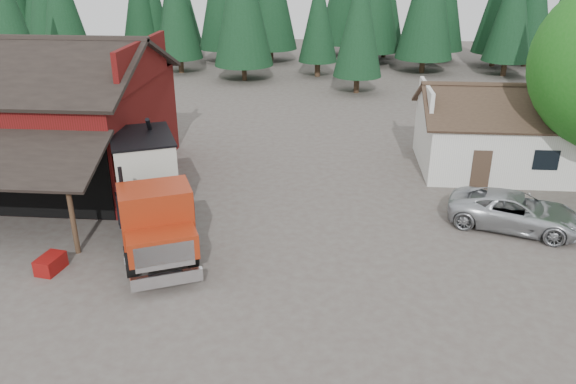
{
  "coord_description": "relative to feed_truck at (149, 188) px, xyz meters",
  "views": [
    {
      "loc": [
        4.22,
        -16.39,
        10.92
      ],
      "look_at": [
        2.45,
        4.61,
        1.8
      ],
      "focal_mm": 35.0,
      "sensor_mm": 36.0,
      "label": 1
    }
  ],
  "objects": [
    {
      "name": "red_barn",
      "position": [
        -7.83,
        5.87,
        0.65
      ],
      "size": [
        12.8,
        13.63,
        7.18
      ],
      "color": "#611011",
      "rests_on": "ground"
    },
    {
      "name": "feed_truck",
      "position": [
        0.0,
        0.0,
        0.0
      ],
      "size": [
        6.17,
        9.88,
        4.36
      ],
      "rotation": [
        0.0,
        0.0,
        0.41
      ],
      "color": "black",
      "rests_on": "ground"
    },
    {
      "name": "ground",
      "position": [
        3.17,
        -4.03,
        -2.04
      ],
      "size": [
        120.0,
        120.0,
        0.0
      ],
      "primitive_type": "plane",
      "color": "#4F443E",
      "rests_on": "ground"
    },
    {
      "name": "near_pine_a",
      "position": [
        -18.83,
        23.97,
        4.35
      ],
      "size": [
        4.4,
        4.4,
        11.4
      ],
      "color": "#382619",
      "rests_on": "ground"
    },
    {
      "name": "conifer_backdrop",
      "position": [
        3.17,
        37.97,
        -2.04
      ],
      "size": [
        76.0,
        16.0,
        16.0
      ],
      "primitive_type": null,
      "color": "#103219",
      "rests_on": "ground"
    },
    {
      "name": "farmhouse",
      "position": [
        16.17,
        8.97,
        -0.37
      ],
      "size": [
        8.6,
        6.42,
        4.65
      ],
      "color": "silver",
      "rests_on": "ground"
    },
    {
      "name": "equip_box",
      "position": [
        -2.83,
        -3.33,
        -1.74
      ],
      "size": [
        0.88,
        1.21,
        0.6
      ],
      "primitive_type": "cube",
      "rotation": [
        0.0,
        0.0,
        -0.18
      ],
      "color": "maroon",
      "rests_on": "ground"
    },
    {
      "name": "near_pine_b",
      "position": [
        9.17,
        25.97,
        3.85
      ],
      "size": [
        3.96,
        3.96,
        10.4
      ],
      "color": "#382619",
      "rests_on": "ground"
    },
    {
      "name": "silver_car",
      "position": [
        15.19,
        1.73,
        -1.28
      ],
      "size": [
        5.99,
        4.18,
        1.52
      ],
      "primitive_type": "imported",
      "rotation": [
        0.0,
        0.0,
        1.24
      ],
      "color": "#B6BABF",
      "rests_on": "ground"
    }
  ]
}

